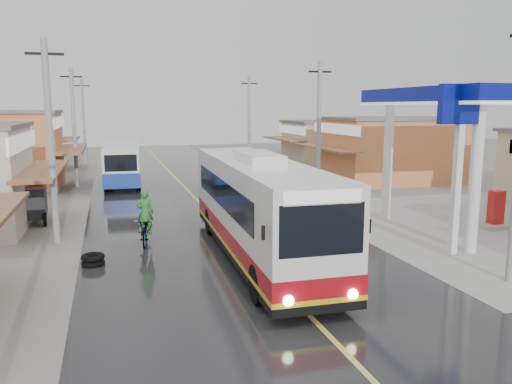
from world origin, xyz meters
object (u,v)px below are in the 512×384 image
at_px(second_bus, 123,163).
at_px(tricycle_near, 29,201).
at_px(cyclist, 145,226).
at_px(tyre_stack, 93,260).
at_px(coach_bus, 258,208).

xyz_separation_m(second_bus, tricycle_near, (-4.62, -10.80, -0.46)).
height_order(cyclist, tyre_stack, cyclist).
bearing_deg(tricycle_near, tyre_stack, -72.28).
distance_m(second_bus, tyre_stack, 18.54).
xyz_separation_m(coach_bus, tricycle_near, (-8.74, 8.24, -0.77)).
bearing_deg(tyre_stack, second_bus, 84.95).
height_order(coach_bus, cyclist, coach_bus).
xyz_separation_m(coach_bus, cyclist, (-3.80, 2.89, -1.10)).
height_order(coach_bus, second_bus, coach_bus).
bearing_deg(second_bus, tyre_stack, -91.62).
bearing_deg(tyre_stack, coach_bus, -6.14).
bearing_deg(second_bus, tricycle_near, -109.72).
relative_size(second_bus, tricycle_near, 3.54).
bearing_deg(tyre_stack, tricycle_near, 111.43).
bearing_deg(coach_bus, tyre_stack, 175.65).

